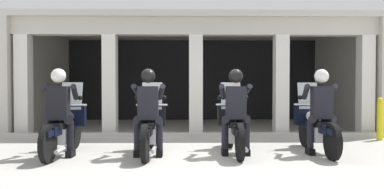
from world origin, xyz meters
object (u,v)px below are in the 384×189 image
Objects in this scene: police_officer_center_right at (236,104)px; police_officer_far_right at (321,104)px; police_officer_center_left at (148,105)px; motorcycle_center_right at (234,126)px; police_officer_far_left at (59,105)px; motorcycle_center_left at (150,127)px; motorcycle_far_left at (65,127)px; motorcycle_far_right at (315,126)px; bollard_kerbside at (380,119)px.

police_officer_center_right and police_officer_far_right have the same top height.
police_officer_center_left is 1.70m from motorcycle_center_right.
police_officer_far_left reaches higher than motorcycle_center_left.
motorcycle_far_left is 1.29× the size of police_officer_center_right.
police_officer_far_right is at bearing -24.91° from motorcycle_center_right.
motorcycle_far_left is 4.77m from motorcycle_far_right.
police_officer_center_right reaches higher than motorcycle_far_left.
bollard_kerbside is (3.66, 1.81, -0.44)m from police_officer_center_right.
police_officer_far_left is 1.68m from motorcycle_center_left.
motorcycle_center_right is 1.29× the size of police_officer_far_right.
motorcycle_center_right is at bearing -4.68° from motorcycle_center_left.
motorcycle_center_right is at bearing 73.90° from police_officer_center_right.
police_officer_center_left is 1.00× the size of police_officer_far_right.
police_officer_center_left is 0.78× the size of motorcycle_center_right.
motorcycle_center_left is (1.59, 0.31, -0.44)m from police_officer_far_left.
motorcycle_center_right is at bearing 166.76° from police_officer_far_right.
motorcycle_far_right is 0.52m from police_officer_far_right.
police_officer_far_right is at bearing -9.90° from motorcycle_far_left.
motorcycle_center_right is 1.59m from motorcycle_far_right.
motorcycle_center_right is at bearing 176.90° from motorcycle_far_right.
motorcycle_center_left is 1.00× the size of motorcycle_center_right.
motorcycle_far_right is at bearing -3.10° from police_officer_far_left.
bollard_kerbside is (5.25, 1.64, -0.00)m from motorcycle_center_left.
motorcycle_far_right is at bearing -144.06° from bollard_kerbside.
police_officer_center_left is (1.59, 0.02, 0.00)m from police_officer_far_left.
motorcycle_center_left is at bearing -162.68° from bollard_kerbside.
motorcycle_center_right is 2.03× the size of bollard_kerbside.
police_officer_center_left and police_officer_far_right have the same top height.
police_officer_center_right is at bearing -153.64° from bollard_kerbside.
motorcycle_center_left and motorcycle_far_right have the same top height.
bollard_kerbside is at bearing 36.57° from police_officer_far_right.
police_officer_center_right is 4.11m from bollard_kerbside.
motorcycle_center_left is at bearing 173.17° from police_officer_far_right.
police_officer_far_right is at bearing -11.15° from motorcycle_center_left.
motorcycle_center_right and motorcycle_far_right have the same top height.
police_officer_center_right reaches higher than bollard_kerbside.
police_officer_far_left is 4.81m from motorcycle_far_right.
motorcycle_center_right is 0.52m from police_officer_center_right.
police_officer_center_right is 1.59m from police_officer_far_right.
police_officer_center_right is at bearing 176.90° from police_officer_far_right.
police_officer_center_left is at bearing -17.70° from motorcycle_far_left.
police_officer_far_left is 0.78× the size of motorcycle_center_right.
police_officer_far_left is 1.00× the size of police_officer_far_right.
police_officer_center_right is (1.59, 0.11, 0.00)m from police_officer_center_left.
police_officer_far_left is at bearing 172.35° from police_officer_center_left.
police_officer_far_right is (3.18, 0.14, 0.00)m from police_officer_center_left.
police_officer_far_left reaches higher than motorcycle_center_right.
police_officer_far_left and police_officer_center_right have the same top height.
police_officer_far_right reaches higher than motorcycle_far_right.
police_officer_center_left is 1.00× the size of police_officer_center_right.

